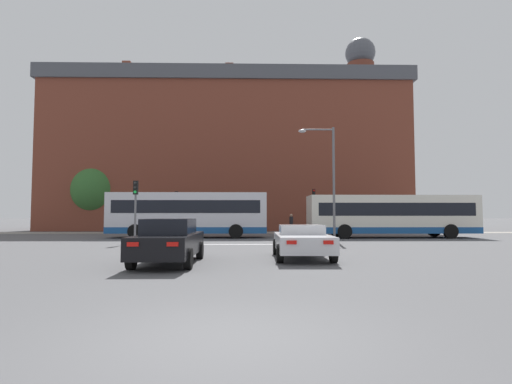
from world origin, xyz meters
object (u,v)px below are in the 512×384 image
at_px(bus_crossing_lead, 188,214).
at_px(street_lamp_junction, 328,171).
at_px(car_roadster_right, 302,241).
at_px(traffic_light_far_left, 176,205).
at_px(car_saloon_left, 169,241).
at_px(pedestrian_walking_east, 291,222).
at_px(pedestrian_waiting, 361,221).
at_px(bus_crossing_trailing, 391,215).
at_px(traffic_light_far_right, 314,203).
at_px(traffic_light_near_left, 135,201).

relative_size(bus_crossing_lead, street_lamp_junction, 1.53).
xyz_separation_m(car_roadster_right, traffic_light_far_left, (-8.53, 21.39, 1.92)).
bearing_deg(car_saloon_left, pedestrian_walking_east, 74.02).
height_order(car_roadster_right, street_lamp_junction, street_lamp_junction).
bearing_deg(pedestrian_waiting, bus_crossing_trailing, 103.14).
bearing_deg(traffic_light_far_right, car_roadster_right, -100.69).
bearing_deg(street_lamp_junction, car_roadster_right, -106.47).
height_order(street_lamp_junction, pedestrian_waiting, street_lamp_junction).
relative_size(bus_crossing_trailing, pedestrian_walking_east, 6.87).
distance_m(car_roadster_right, pedestrian_waiting, 23.15).
bearing_deg(bus_crossing_trailing, traffic_light_far_right, -150.64).
bearing_deg(car_roadster_right, street_lamp_junction, 74.74).
bearing_deg(car_roadster_right, traffic_light_far_left, 112.94).
bearing_deg(car_roadster_right, car_saloon_left, -160.48).
bearing_deg(traffic_light_far_right, traffic_light_near_left, -133.59).
bearing_deg(car_saloon_left, pedestrian_waiting, 60.51).
relative_size(traffic_light_far_right, street_lamp_junction, 0.54).
xyz_separation_m(car_saloon_left, pedestrian_waiting, (13.04, 23.12, 0.33)).
xyz_separation_m(car_saloon_left, bus_crossing_trailing, (12.98, 15.15, 0.86)).
height_order(car_saloon_left, pedestrian_walking_east, pedestrian_walking_east).
relative_size(traffic_light_far_right, pedestrian_walking_east, 2.31).
height_order(traffic_light_far_left, traffic_light_far_right, traffic_light_far_right).
distance_m(bus_crossing_lead, pedestrian_walking_east, 11.42).
relative_size(car_saloon_left, traffic_light_far_left, 1.26).
xyz_separation_m(bus_crossing_trailing, street_lamp_junction, (-5.17, -2.93, 2.89)).
height_order(street_lamp_junction, pedestrian_walking_east, street_lamp_junction).
distance_m(traffic_light_far_left, street_lamp_junction, 15.97).
distance_m(pedestrian_waiting, pedestrian_walking_east, 6.40).
height_order(car_saloon_left, car_roadster_right, car_saloon_left).
bearing_deg(traffic_light_near_left, street_lamp_junction, 12.44).
relative_size(traffic_light_near_left, street_lamp_junction, 0.49).
height_order(bus_crossing_lead, traffic_light_near_left, traffic_light_near_left).
bearing_deg(street_lamp_junction, traffic_light_near_left, -167.56).
relative_size(car_saloon_left, car_roadster_right, 1.04).
height_order(car_roadster_right, pedestrian_walking_east, pedestrian_walking_east).
bearing_deg(bus_crossing_lead, traffic_light_far_right, 125.30).
bearing_deg(pedestrian_waiting, traffic_light_far_left, 14.14).
xyz_separation_m(car_saloon_left, traffic_light_far_right, (8.67, 22.81, 1.94)).
bearing_deg(pedestrian_waiting, car_roadster_right, 82.30).
distance_m(traffic_light_far_right, pedestrian_walking_east, 2.68).
height_order(pedestrian_waiting, pedestrian_walking_east, pedestrian_waiting).
bearing_deg(pedestrian_walking_east, bus_crossing_lead, -60.04).
bearing_deg(bus_crossing_lead, pedestrian_walking_east, 133.18).
relative_size(car_saloon_left, bus_crossing_trailing, 0.40).
distance_m(street_lamp_junction, pedestrian_waiting, 12.56).
bearing_deg(traffic_light_far_left, bus_crossing_trailing, -24.80).
xyz_separation_m(bus_crossing_lead, traffic_light_far_right, (10.35, 7.33, 0.98)).
relative_size(bus_crossing_trailing, traffic_light_far_left, 3.14).
bearing_deg(traffic_light_far_left, street_lamp_junction, -42.52).
xyz_separation_m(traffic_light_far_right, street_lamp_junction, (-0.86, -10.59, 1.81)).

